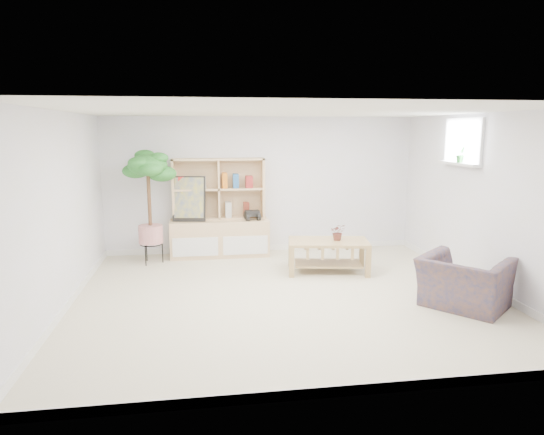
{
  "coord_description": "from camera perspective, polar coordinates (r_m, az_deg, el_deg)",
  "views": [
    {
      "loc": [
        -1.09,
        -6.04,
        2.18
      ],
      "look_at": [
        -0.14,
        0.29,
        1.01
      ],
      "focal_mm": 32.0,
      "sensor_mm": 36.0,
      "label": 1
    }
  ],
  "objects": [
    {
      "name": "floor",
      "position": [
        6.51,
        1.63,
        -9.2
      ],
      "size": [
        5.5,
        5.0,
        0.01
      ],
      "primitive_type": "cube",
      "color": "beige",
      "rests_on": "ground"
    },
    {
      "name": "ceiling",
      "position": [
        6.14,
        1.75,
        12.4
      ],
      "size": [
        5.5,
        5.0,
        0.01
      ],
      "primitive_type": "cube",
      "color": "white",
      "rests_on": "walls"
    },
    {
      "name": "walls",
      "position": [
        6.22,
        1.68,
        1.28
      ],
      "size": [
        5.51,
        5.01,
        2.4
      ],
      "color": "white",
      "rests_on": "floor"
    },
    {
      "name": "baseboard",
      "position": [
        6.5,
        1.63,
        -8.78
      ],
      "size": [
        5.5,
        5.0,
        0.1
      ],
      "primitive_type": null,
      "color": "white",
      "rests_on": "floor"
    },
    {
      "name": "window",
      "position": [
        7.66,
        21.62,
        8.29
      ],
      "size": [
        0.1,
        0.98,
        0.68
      ],
      "primitive_type": null,
      "color": "silver",
      "rests_on": "walls"
    },
    {
      "name": "window_sill",
      "position": [
        7.65,
        21.07,
        5.92
      ],
      "size": [
        0.14,
        1.0,
        0.04
      ],
      "primitive_type": "cube",
      "color": "white",
      "rests_on": "walls"
    },
    {
      "name": "storage_unit",
      "position": [
        8.4,
        -6.23,
        1.13
      ],
      "size": [
        1.69,
        0.57,
        1.69
      ],
      "primitive_type": null,
      "color": "tan",
      "rests_on": "floor"
    },
    {
      "name": "poster",
      "position": [
        8.33,
        -9.73,
        2.18
      ],
      "size": [
        0.57,
        0.21,
        0.77
      ],
      "primitive_type": null,
      "rotation": [
        0.0,
        0.0,
        -0.16
      ],
      "color": "yellow",
      "rests_on": "storage_unit"
    },
    {
      "name": "toy_truck",
      "position": [
        8.37,
        -2.35,
        0.35
      ],
      "size": [
        0.38,
        0.29,
        0.19
      ],
      "primitive_type": null,
      "rotation": [
        0.0,
        0.0,
        0.12
      ],
      "color": "black",
      "rests_on": "storage_unit"
    },
    {
      "name": "coffee_table",
      "position": [
        7.55,
        6.61,
        -4.54
      ],
      "size": [
        1.31,
        0.86,
        0.5
      ],
      "primitive_type": null,
      "rotation": [
        0.0,
        0.0,
        -0.17
      ],
      "color": "#A68753",
      "rests_on": "floor"
    },
    {
      "name": "table_plant",
      "position": [
        7.51,
        7.77,
        -1.71
      ],
      "size": [
        0.26,
        0.24,
        0.26
      ],
      "primitive_type": "imported",
      "rotation": [
        0.0,
        0.0,
        -0.19
      ],
      "color": "#13551F",
      "rests_on": "coffee_table"
    },
    {
      "name": "floor_tree",
      "position": [
        8.09,
        -14.21,
        1.14
      ],
      "size": [
        0.72,
        0.72,
        1.86
      ],
      "primitive_type": null,
      "rotation": [
        0.0,
        0.0,
        0.05
      ],
      "color": "#1E6326",
      "rests_on": "floor"
    },
    {
      "name": "armchair",
      "position": [
        6.45,
        21.69,
        -6.75
      ],
      "size": [
        1.29,
        1.3,
        0.73
      ],
      "primitive_type": "imported",
      "rotation": [
        0.0,
        0.0,
        2.28
      ],
      "color": "navy",
      "rests_on": "floor"
    },
    {
      "name": "sill_plant",
      "position": [
        7.6,
        21.3,
        6.93
      ],
      "size": [
        0.15,
        0.14,
        0.24
      ],
      "primitive_type": "imported",
      "rotation": [
        0.0,
        0.0,
        0.25
      ],
      "color": "#1E6326",
      "rests_on": "window_sill"
    }
  ]
}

